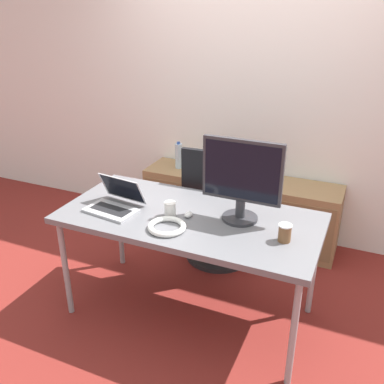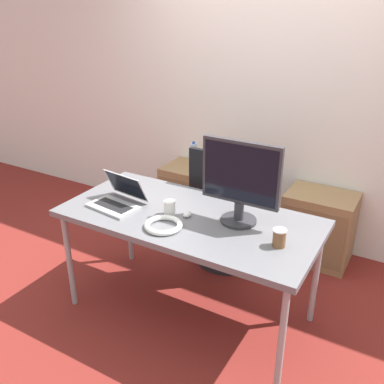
{
  "view_description": "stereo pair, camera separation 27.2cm",
  "coord_description": "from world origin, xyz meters",
  "px_view_note": "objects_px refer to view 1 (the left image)",
  "views": [
    {
      "loc": [
        1.0,
        -2.23,
        2.05
      ],
      "look_at": [
        0.0,
        0.04,
        0.93
      ],
      "focal_mm": 40.0,
      "sensor_mm": 36.0,
      "label": 1
    },
    {
      "loc": [
        1.24,
        -2.11,
        2.05
      ],
      "look_at": [
        0.0,
        0.04,
        0.93
      ],
      "focal_mm": 40.0,
      "sensor_mm": 36.0,
      "label": 2
    }
  ],
  "objects_px": {
    "coffee_cup_white": "(170,209)",
    "coffee_cup_brown": "(285,233)",
    "office_chair": "(216,220)",
    "mouse": "(189,215)",
    "cabinet_left": "(179,197)",
    "cabinet_right": "(306,221)",
    "laptop_center": "(115,203)",
    "monitor": "(242,179)",
    "cable_coil": "(167,227)",
    "water_bottle": "(179,156)"
  },
  "relations": [
    {
      "from": "office_chair",
      "to": "laptop_center",
      "type": "bearing_deg",
      "value": -117.56
    },
    {
      "from": "cabinet_right",
      "to": "laptop_center",
      "type": "relative_size",
      "value": 1.68
    },
    {
      "from": "cabinet_right",
      "to": "coffee_cup_brown",
      "type": "distance_m",
      "value": 1.32
    },
    {
      "from": "water_bottle",
      "to": "mouse",
      "type": "relative_size",
      "value": 3.55
    },
    {
      "from": "office_chair",
      "to": "laptop_center",
      "type": "height_order",
      "value": "office_chair"
    },
    {
      "from": "office_chair",
      "to": "cable_coil",
      "type": "xyz_separation_m",
      "value": [
        0.01,
        -0.92,
        0.41
      ]
    },
    {
      "from": "office_chair",
      "to": "mouse",
      "type": "xyz_separation_m",
      "value": [
        0.07,
        -0.72,
        0.41
      ]
    },
    {
      "from": "office_chair",
      "to": "mouse",
      "type": "height_order",
      "value": "office_chair"
    },
    {
      "from": "cabinet_left",
      "to": "water_bottle",
      "type": "relative_size",
      "value": 2.38
    },
    {
      "from": "cable_coil",
      "to": "coffee_cup_white",
      "type": "bearing_deg",
      "value": 109.75
    },
    {
      "from": "monitor",
      "to": "cable_coil",
      "type": "bearing_deg",
      "value": -140.78
    },
    {
      "from": "cabinet_left",
      "to": "office_chair",
      "type": "bearing_deg",
      "value": -38.84
    },
    {
      "from": "laptop_center",
      "to": "office_chair",
      "type": "bearing_deg",
      "value": 62.44
    },
    {
      "from": "cabinet_left",
      "to": "laptop_center",
      "type": "relative_size",
      "value": 1.68
    },
    {
      "from": "mouse",
      "to": "coffee_cup_white",
      "type": "height_order",
      "value": "coffee_cup_white"
    },
    {
      "from": "mouse",
      "to": "coffee_cup_white",
      "type": "relative_size",
      "value": 0.74
    },
    {
      "from": "office_chair",
      "to": "monitor",
      "type": "height_order",
      "value": "monitor"
    },
    {
      "from": "cabinet_left",
      "to": "cable_coil",
      "type": "bearing_deg",
      "value": -67.4
    },
    {
      "from": "office_chair",
      "to": "cabinet_right",
      "type": "distance_m",
      "value": 0.8
    },
    {
      "from": "coffee_cup_white",
      "to": "coffee_cup_brown",
      "type": "xyz_separation_m",
      "value": [
        0.74,
        -0.02,
        0.01
      ]
    },
    {
      "from": "monitor",
      "to": "coffee_cup_brown",
      "type": "distance_m",
      "value": 0.41
    },
    {
      "from": "cabinet_left",
      "to": "coffee_cup_brown",
      "type": "distance_m",
      "value": 1.82
    },
    {
      "from": "monitor",
      "to": "coffee_cup_brown",
      "type": "relative_size",
      "value": 4.95
    },
    {
      "from": "laptop_center",
      "to": "coffee_cup_white",
      "type": "height_order",
      "value": "laptop_center"
    },
    {
      "from": "cabinet_right",
      "to": "cable_coil",
      "type": "height_order",
      "value": "cable_coil"
    },
    {
      "from": "coffee_cup_brown",
      "to": "mouse",
      "type": "bearing_deg",
      "value": 175.18
    },
    {
      "from": "water_bottle",
      "to": "coffee_cup_brown",
      "type": "height_order",
      "value": "coffee_cup_brown"
    },
    {
      "from": "cabinet_left",
      "to": "water_bottle",
      "type": "bearing_deg",
      "value": 90.0
    },
    {
      "from": "cabinet_left",
      "to": "laptop_center",
      "type": "bearing_deg",
      "value": -84.14
    },
    {
      "from": "office_chair",
      "to": "cable_coil",
      "type": "bearing_deg",
      "value": -89.08
    },
    {
      "from": "coffee_cup_white",
      "to": "coffee_cup_brown",
      "type": "bearing_deg",
      "value": -1.42
    },
    {
      "from": "water_bottle",
      "to": "coffee_cup_white",
      "type": "distance_m",
      "value": 1.31
    },
    {
      "from": "laptop_center",
      "to": "monitor",
      "type": "relative_size",
      "value": 0.68
    },
    {
      "from": "laptop_center",
      "to": "coffee_cup_brown",
      "type": "height_order",
      "value": "laptop_center"
    },
    {
      "from": "cabinet_left",
      "to": "coffee_cup_white",
      "type": "distance_m",
      "value": 1.4
    },
    {
      "from": "laptop_center",
      "to": "monitor",
      "type": "xyz_separation_m",
      "value": [
        0.8,
        0.19,
        0.23
      ]
    },
    {
      "from": "monitor",
      "to": "coffee_cup_white",
      "type": "relative_size",
      "value": 5.45
    },
    {
      "from": "monitor",
      "to": "water_bottle",
      "type": "bearing_deg",
      "value": 131.19
    },
    {
      "from": "office_chair",
      "to": "monitor",
      "type": "relative_size",
      "value": 1.98
    },
    {
      "from": "cabinet_right",
      "to": "office_chair",
      "type": "bearing_deg",
      "value": -145.92
    },
    {
      "from": "monitor",
      "to": "coffee_cup_brown",
      "type": "xyz_separation_m",
      "value": [
        0.32,
        -0.15,
        -0.22
      ]
    },
    {
      "from": "mouse",
      "to": "laptop_center",
      "type": "bearing_deg",
      "value": -169.33
    },
    {
      "from": "coffee_cup_white",
      "to": "coffee_cup_brown",
      "type": "height_order",
      "value": "coffee_cup_brown"
    },
    {
      "from": "cabinet_right",
      "to": "laptop_center",
      "type": "distance_m",
      "value": 1.73
    },
    {
      "from": "laptop_center",
      "to": "coffee_cup_white",
      "type": "relative_size",
      "value": 3.73
    },
    {
      "from": "cabinet_left",
      "to": "monitor",
      "type": "bearing_deg",
      "value": -48.75
    },
    {
      "from": "cabinet_right",
      "to": "water_bottle",
      "type": "height_order",
      "value": "water_bottle"
    },
    {
      "from": "cabinet_right",
      "to": "monitor",
      "type": "bearing_deg",
      "value": -104.58
    },
    {
      "from": "cabinet_left",
      "to": "mouse",
      "type": "height_order",
      "value": "mouse"
    },
    {
      "from": "monitor",
      "to": "office_chair",
      "type": "bearing_deg",
      "value": 121.59
    }
  ]
}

